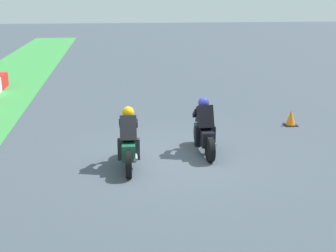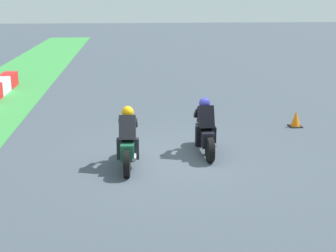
{
  "view_description": "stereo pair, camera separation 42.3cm",
  "coord_description": "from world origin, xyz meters",
  "views": [
    {
      "loc": [
        -11.48,
        1.54,
        4.13
      ],
      "look_at": [
        -0.11,
        0.12,
        0.9
      ],
      "focal_mm": 50.06,
      "sensor_mm": 36.0,
      "label": 1
    },
    {
      "loc": [
        -11.53,
        1.12,
        4.13
      ],
      "look_at": [
        -0.11,
        0.12,
        0.9
      ],
      "focal_mm": 50.06,
      "sensor_mm": 36.0,
      "label": 2
    }
  ],
  "objects": [
    {
      "name": "traffic_cone",
      "position": [
        2.65,
        -4.26,
        0.24
      ],
      "size": [
        0.4,
        0.4,
        0.52
      ],
      "color": "black",
      "rests_on": "ground_plane"
    },
    {
      "name": "rider_lane_a",
      "position": [
        0.3,
        -0.91,
        0.62
      ],
      "size": [
        2.04,
        0.55,
        1.51
      ],
      "rotation": [
        0.0,
        0.0,
        0.03
      ],
      "color": "black",
      "rests_on": "ground_plane"
    },
    {
      "name": "rider_lane_b",
      "position": [
        -0.52,
        1.14,
        0.62
      ],
      "size": [
        2.04,
        0.55,
        1.51
      ],
      "rotation": [
        0.0,
        0.0,
        -0.05
      ],
      "color": "black",
      "rests_on": "ground_plane"
    },
    {
      "name": "ground_plane",
      "position": [
        0.0,
        0.0,
        0.0
      ],
      "size": [
        120.0,
        120.0,
        0.0
      ],
      "primitive_type": "plane",
      "color": "#3F4953"
    }
  ]
}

